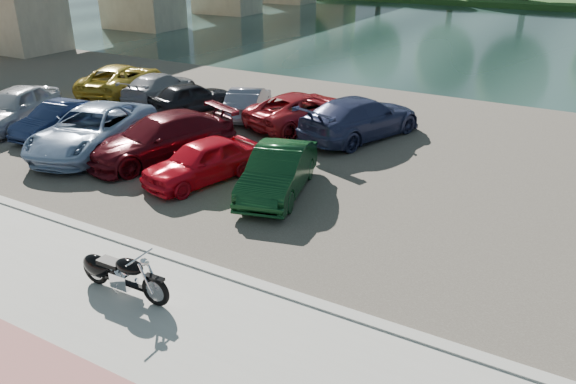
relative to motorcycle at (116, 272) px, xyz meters
name	(u,v)px	position (x,y,z in m)	size (l,w,h in m)	color
ground	(156,323)	(1.34, -0.36, -0.56)	(200.00, 200.00, 0.00)	#595447
promenade	(119,351)	(1.34, -1.36, -0.51)	(60.00, 6.00, 0.10)	#ABA9A1
kerb	(217,272)	(1.34, 1.64, -0.49)	(60.00, 0.30, 0.14)	#ABA9A1
parking_lot	(369,153)	(1.34, 10.64, -0.54)	(60.00, 18.00, 0.04)	#48423A
river	(513,38)	(1.34, 39.64, -0.56)	(120.00, 40.00, 0.00)	#1B302E
motorcycle	(116,272)	(0.00, 0.00, 0.00)	(2.33, 0.75, 1.05)	black
car_0	(14,107)	(-12.06, 6.53, 0.25)	(1.82, 4.53, 1.54)	#A0A3AB
car_1	(58,119)	(-9.69, 6.61, 0.09)	(1.29, 3.70, 1.22)	#141F41
car_2	(92,130)	(-7.18, 6.02, 0.24)	(2.54, 5.51, 1.53)	#7F96B9
car_3	(161,138)	(-4.51, 6.56, 0.23)	(2.11, 5.19, 1.51)	#4C0A12
car_4	(202,161)	(-2.19, 5.73, 0.13)	(1.54, 3.83, 1.31)	red
car_5	(278,171)	(0.31, 6.09, 0.16)	(1.45, 4.16, 1.37)	#0E3519
car_6	(121,79)	(-12.16, 12.42, 0.18)	(2.34, 5.08, 1.41)	#B29629
car_7	(160,87)	(-9.73, 12.38, 0.11)	(1.77, 4.37, 1.27)	gray
car_8	(191,97)	(-7.33, 11.67, 0.12)	(1.51, 3.75, 1.28)	black
car_9	(248,102)	(-4.75, 12.19, 0.11)	(1.34, 3.83, 1.26)	slate
car_10	(303,110)	(-2.14, 12.17, 0.15)	(2.24, 4.85, 1.35)	#A61B23
car_11	(360,118)	(0.39, 12.01, 0.25)	(2.15, 5.29, 1.54)	navy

